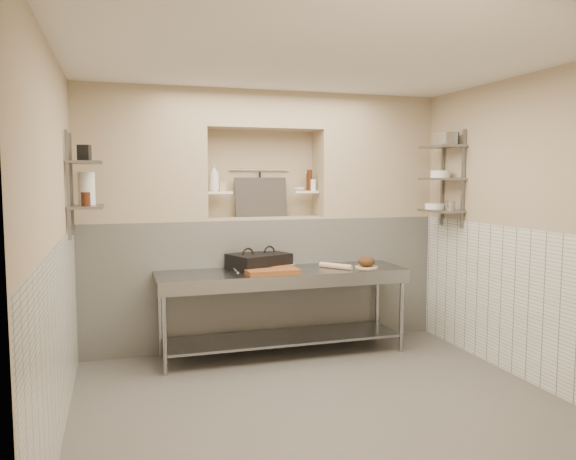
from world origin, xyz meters
name	(u,v)px	position (x,y,z in m)	size (l,w,h in m)	color
floor	(315,403)	(0.00, 0.00, -0.05)	(4.00, 3.90, 0.10)	#5C5651
ceiling	(317,55)	(0.00, 0.00, 2.85)	(4.00, 3.90, 0.10)	silver
wall_left	(49,242)	(-2.05, 0.00, 1.40)	(0.10, 3.90, 2.80)	tan
wall_right	(522,227)	(2.05, 0.00, 1.40)	(0.10, 3.90, 2.80)	tan
wall_back	(258,217)	(0.00, 2.00, 1.40)	(4.00, 0.10, 2.80)	tan
wall_front	(455,273)	(0.00, -2.00, 1.40)	(4.00, 0.10, 2.80)	tan
backwall_lower	(263,280)	(0.00, 1.75, 0.70)	(4.00, 0.40, 1.40)	silver
alcove_sill	(263,218)	(0.00, 1.75, 1.41)	(1.30, 0.40, 0.02)	tan
backwall_pillar_left	(140,155)	(-1.33, 1.75, 2.10)	(1.35, 0.40, 1.40)	tan
backwall_pillar_right	(371,158)	(1.33, 1.75, 2.10)	(1.35, 0.40, 1.40)	tan
backwall_header	(263,111)	(0.00, 1.75, 2.60)	(1.30, 0.40, 0.40)	tan
wainscot_left	(62,336)	(-1.99, 0.00, 0.70)	(0.02, 3.90, 1.40)	silver
wainscot_right	(514,301)	(1.99, 0.00, 0.70)	(0.02, 3.90, 1.40)	silver
alcove_shelf_left	(219,193)	(-0.50, 1.75, 1.70)	(0.28, 0.16, 0.03)	white
alcove_shelf_right	(305,192)	(0.50, 1.75, 1.70)	(0.28, 0.16, 0.03)	white
utensil_rail	(259,170)	(0.00, 1.92, 1.95)	(0.02, 0.02, 0.70)	gray
hanging_steel	(260,185)	(0.00, 1.90, 1.78)	(0.02, 0.02, 0.30)	black
splash_panel	(261,197)	(0.00, 1.85, 1.64)	(0.60, 0.02, 0.45)	#383330
shelf_rail_left_a	(71,185)	(-1.98, 1.25, 1.80)	(0.03, 0.03, 0.95)	slate
shelf_rail_left_b	(68,185)	(-1.98, 0.85, 1.80)	(0.03, 0.03, 0.95)	slate
wall_shelf_left_lower	(86,207)	(-1.84, 1.05, 1.60)	(0.30, 0.50, 0.03)	slate
wall_shelf_left_upper	(85,162)	(-1.84, 1.05, 2.00)	(0.30, 0.50, 0.03)	slate
shelf_rail_right_a	(442,179)	(1.98, 1.25, 1.85)	(0.03, 0.03, 1.05)	slate
shelf_rail_right_b	(463,179)	(1.98, 0.85, 1.85)	(0.03, 0.03, 1.05)	slate
wall_shelf_right_lower	(441,211)	(1.84, 1.05, 1.50)	(0.30, 0.50, 0.03)	slate
wall_shelf_right_mid	(442,179)	(1.84, 1.05, 1.85)	(0.30, 0.50, 0.03)	slate
wall_shelf_right_upper	(442,147)	(1.84, 1.05, 2.20)	(0.30, 0.50, 0.03)	slate
prep_table	(283,295)	(0.06, 1.18, 0.64)	(2.60, 0.70, 0.90)	gray
panini_press	(259,261)	(-0.15, 1.37, 0.98)	(0.71, 0.62, 0.16)	black
cutting_board	(271,271)	(-0.10, 1.07, 0.92)	(0.53, 0.37, 0.05)	brown
knife_blade	(261,268)	(-0.19, 1.11, 0.95)	(0.24, 0.03, 0.01)	gray
tongs	(236,271)	(-0.48, 0.97, 0.96)	(0.02, 0.02, 0.26)	gray
mixing_bowl	(285,266)	(0.14, 1.35, 0.92)	(0.19, 0.19, 0.05)	white
rolling_pin	(336,266)	(0.63, 1.13, 0.93)	(0.06, 0.06, 0.38)	tan
bread_board	(366,267)	(0.97, 1.09, 0.91)	(0.24, 0.24, 0.01)	tan
bread_loaf	(366,261)	(0.97, 1.09, 0.97)	(0.18, 0.18, 0.11)	#4C2D19
bottle_soap	(214,178)	(-0.55, 1.75, 1.86)	(0.11, 0.12, 0.30)	white
jar_alcove	(222,187)	(-0.46, 1.75, 1.77)	(0.07, 0.07, 0.11)	tan
bowl_alcove	(299,189)	(0.41, 1.72, 1.73)	(0.13, 0.13, 0.04)	white
condiment_a	(309,182)	(0.55, 1.78, 1.81)	(0.05, 0.05, 0.20)	#3E1A0C
condiment_b	(310,180)	(0.55, 1.75, 1.83)	(0.06, 0.06, 0.24)	#3E1A0C
condiment_c	(313,185)	(0.59, 1.75, 1.78)	(0.08, 0.08, 0.13)	white
jug_left	(87,188)	(-1.84, 1.20, 1.76)	(0.15, 0.15, 0.30)	white
jar_left	(86,199)	(-1.84, 0.97, 1.67)	(0.08, 0.08, 0.12)	#3E1A0C
box_left_upper	(84,153)	(-1.84, 1.00, 2.08)	(0.10, 0.10, 0.14)	black
bowl_right	(434,206)	(1.84, 1.18, 1.54)	(0.21, 0.21, 0.06)	white
canister_right	(450,206)	(1.84, 0.87, 1.56)	(0.10, 0.10, 0.10)	gray
bowl_right_mid	(440,174)	(1.84, 1.08, 1.90)	(0.21, 0.21, 0.08)	white
basket_right	(446,139)	(1.84, 0.99, 2.28)	(0.17, 0.21, 0.13)	gray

